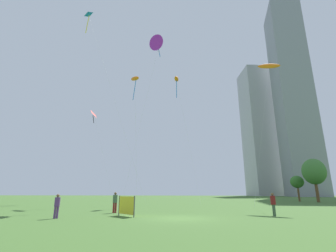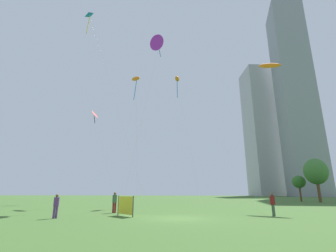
{
  "view_description": "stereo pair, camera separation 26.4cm",
  "coord_description": "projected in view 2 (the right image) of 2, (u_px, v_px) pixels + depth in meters",
  "views": [
    {
      "loc": [
        1.48,
        -17.57,
        1.69
      ],
      "look_at": [
        -1.97,
        9.4,
        9.19
      ],
      "focal_mm": 25.91,
      "sensor_mm": 36.0,
      "label": 1
    },
    {
      "loc": [
        1.74,
        -17.53,
        1.69
      ],
      "look_at": [
        -1.97,
        9.4,
        9.19
      ],
      "focal_mm": 25.91,
      "sensor_mm": 36.0,
      "label": 2
    }
  ],
  "objects": [
    {
      "name": "person_standing_0",
      "position": [
        273.0,
        202.0,
        18.5
      ],
      "size": [
        0.37,
        0.37,
        1.69
      ],
      "rotation": [
        0.0,
        0.0,
        4.88
      ],
      "color": "#3F593F",
      "rests_on": "ground"
    },
    {
      "name": "park_tree_1",
      "position": [
        316.0,
        172.0,
        45.81
      ],
      "size": [
        4.22,
        4.22,
        8.03
      ],
      "color": "brown",
      "rests_on": "ground"
    },
    {
      "name": "kite_flying_2",
      "position": [
        269.0,
        66.0,
        36.54
      ],
      "size": [
        6.05,
        4.89,
        21.42
      ],
      "color": "silver",
      "rests_on": "ground"
    },
    {
      "name": "kite_flying_0",
      "position": [
        177.0,
        79.0,
        43.78
      ],
      "size": [
        4.02,
        8.49,
        22.09
      ],
      "color": "silver",
      "rests_on": "ground"
    },
    {
      "name": "kite_flying_3",
      "position": [
        160.0,
        44.0,
        42.77
      ],
      "size": [
        6.71,
        3.37,
        28.57
      ],
      "color": "silver",
      "rests_on": "ground"
    },
    {
      "name": "kite_flying_5",
      "position": [
        90.0,
        20.0,
        39.61
      ],
      "size": [
        10.62,
        2.73,
        30.35
      ],
      "color": "silver",
      "rests_on": "ground"
    },
    {
      "name": "kite_flying_1",
      "position": [
        136.0,
        79.0,
        43.63
      ],
      "size": [
        2.5,
        5.77,
        22.25
      ],
      "color": "silver",
      "rests_on": "ground"
    },
    {
      "name": "event_banner",
      "position": [
        125.0,
        205.0,
        18.17
      ],
      "size": [
        1.65,
        1.45,
        1.48
      ],
      "color": "#4C4C4C",
      "rests_on": "ground"
    },
    {
      "name": "distant_highrise_0",
      "position": [
        263.0,
        130.0,
        142.97
      ],
      "size": [
        20.16,
        21.27,
        75.35
      ],
      "primitive_type": "cube",
      "rotation": [
        0.0,
        0.0,
        0.18
      ],
      "color": "#A8A8AD",
      "rests_on": "ground"
    },
    {
      "name": "person_standing_2",
      "position": [
        56.0,
        204.0,
        16.75
      ],
      "size": [
        0.36,
        0.36,
        1.6
      ],
      "rotation": [
        0.0,
        0.0,
        0.62
      ],
      "color": "#593372",
      "rests_on": "ground"
    },
    {
      "name": "ground",
      "position": [
        178.0,
        218.0,
        16.52
      ],
      "size": [
        280.0,
        280.0,
        0.0
      ],
      "primitive_type": "plane",
      "color": "#3D6028"
    },
    {
      "name": "distant_highrise_1",
      "position": [
        294.0,
        94.0,
        120.01
      ],
      "size": [
        16.0,
        21.96,
        98.28
      ],
      "primitive_type": "cube",
      "rotation": [
        0.0,
        0.0,
        -0.1
      ],
      "color": "gray",
      "rests_on": "ground"
    },
    {
      "name": "person_standing_1",
      "position": [
        115.0,
        201.0,
        21.31
      ],
      "size": [
        0.39,
        0.39,
        1.74
      ],
      "rotation": [
        0.0,
        0.0,
        0.29
      ],
      "color": "maroon",
      "rests_on": "ground"
    },
    {
      "name": "park_tree_0",
      "position": [
        299.0,
        182.0,
        49.07
      ],
      "size": [
        2.57,
        2.57,
        5.07
      ],
      "color": "brown",
      "rests_on": "ground"
    },
    {
      "name": "kite_flying_4",
      "position": [
        95.0,
        115.0,
        47.63
      ],
      "size": [
        5.79,
        1.2,
        17.3
      ],
      "color": "silver",
      "rests_on": "ground"
    }
  ]
}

